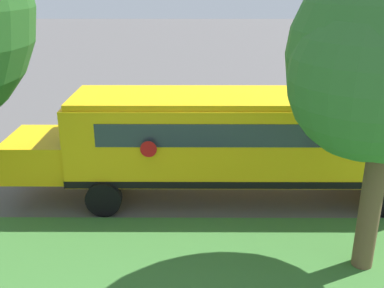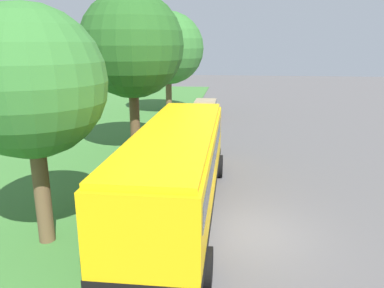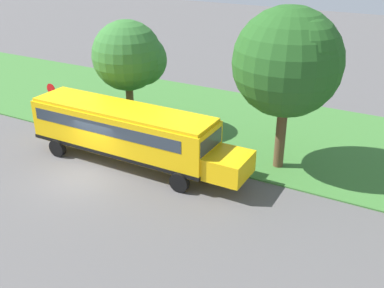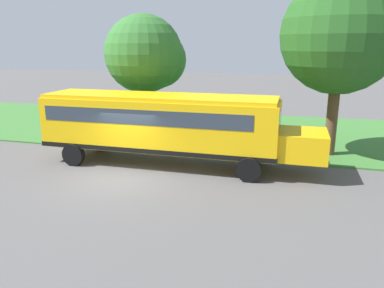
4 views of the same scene
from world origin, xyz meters
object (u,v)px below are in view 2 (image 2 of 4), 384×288
at_px(school_bus, 179,161).
at_px(oak_tree_roadside_mid, 134,43).
at_px(oak_tree_beside_bus, 28,85).
at_px(car_tan_nearest, 205,109).
at_px(oak_tree_far_end, 169,47).

height_order(school_bus, oak_tree_roadside_mid, oak_tree_roadside_mid).
bearing_deg(oak_tree_roadside_mid, oak_tree_beside_bus, -92.60).
height_order(car_tan_nearest, oak_tree_beside_bus, oak_tree_beside_bus).
bearing_deg(oak_tree_beside_bus, car_tan_nearest, 79.66).
height_order(oak_tree_beside_bus, oak_tree_roadside_mid, oak_tree_roadside_mid).
distance_m(school_bus, oak_tree_far_end, 19.77).
bearing_deg(school_bus, oak_tree_beside_bus, -149.15).
distance_m(car_tan_nearest, oak_tree_roadside_mid, 10.98).
distance_m(car_tan_nearest, oak_tree_beside_bus, 19.71).
bearing_deg(school_bus, car_tan_nearest, 91.21).
height_order(school_bus, oak_tree_far_end, oak_tree_far_end).
relative_size(oak_tree_roadside_mid, oak_tree_far_end, 1.01).
xyz_separation_m(oak_tree_roadside_mid, oak_tree_far_end, (-0.18, 11.69, -0.36)).
xyz_separation_m(oak_tree_beside_bus, oak_tree_far_end, (0.26, 21.40, 0.77)).
relative_size(oak_tree_beside_bus, oak_tree_roadside_mid, 0.82).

